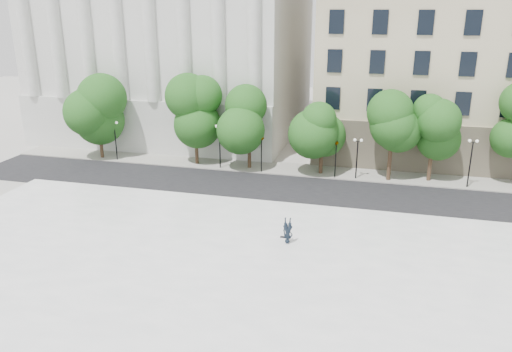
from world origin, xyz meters
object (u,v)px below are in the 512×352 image
(skateboard, at_px, (285,237))
(traffic_light_west, at_px, (261,137))
(person_lying, at_px, (288,240))
(traffic_light_east, at_px, (337,141))

(skateboard, bearing_deg, traffic_light_west, 108.58)
(traffic_light_west, relative_size, person_lying, 2.30)
(person_lying, distance_m, skateboard, 0.86)
(traffic_light_east, bearing_deg, traffic_light_west, 180.00)
(traffic_light_east, xyz_separation_m, skateboard, (-1.93, -14.89, -3.22))
(traffic_light_west, bearing_deg, traffic_light_east, 0.00)
(traffic_light_east, relative_size, skateboard, 6.07)
(traffic_light_west, xyz_separation_m, person_lying, (5.63, -15.66, -3.00))
(traffic_light_east, distance_m, person_lying, 16.03)
(person_lying, xyz_separation_m, skateboard, (-0.32, 0.77, -0.21))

